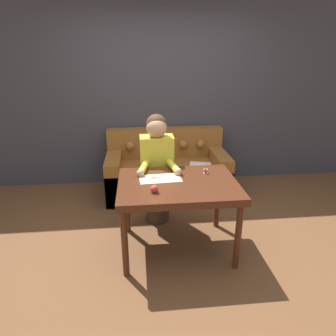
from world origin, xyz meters
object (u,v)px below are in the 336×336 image
at_px(thread_spool, 206,171).
at_px(person, 157,168).
at_px(dining_table, 178,190).
at_px(pin_cushion, 154,189).
at_px(scissors, 158,178).
at_px(couch, 167,171).

bearing_deg(thread_spool, person, 141.46).
bearing_deg(thread_spool, dining_table, -148.08).
distance_m(dining_table, pin_cushion, 0.33).
bearing_deg(scissors, thread_spool, 8.39).
relative_size(scissors, thread_spool, 5.29).
relative_size(person, pin_cushion, 18.15).
bearing_deg(pin_cushion, scissors, 80.81).
bearing_deg(thread_spool, couch, 103.63).
distance_m(person, scissors, 0.46).
height_order(couch, person, person).
bearing_deg(person, dining_table, -74.49).
distance_m(couch, scissors, 1.35).
relative_size(couch, pin_cushion, 23.55).
bearing_deg(pin_cushion, couch, 80.47).
relative_size(dining_table, scissors, 4.84).
height_order(scissors, thread_spool, thread_spool).
distance_m(person, thread_spool, 0.62).
xyz_separation_m(couch, person, (-0.19, -0.81, 0.37)).
distance_m(couch, thread_spool, 1.31).
distance_m(couch, pin_cushion, 1.68).
bearing_deg(thread_spool, scissors, -171.61).
xyz_separation_m(person, thread_spool, (0.48, -0.38, 0.10)).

